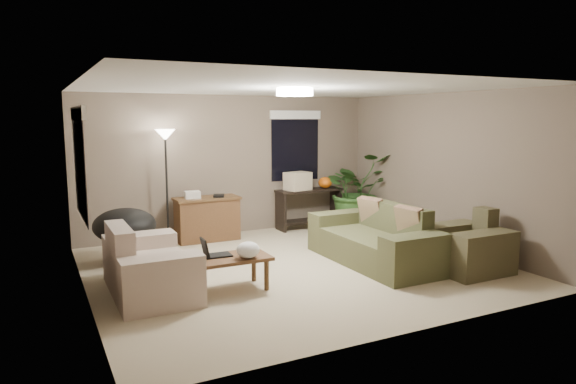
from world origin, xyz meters
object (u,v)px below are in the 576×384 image
main_sofa (375,243)px  floor_lamp (166,149)px  houseplant (356,198)px  console_table (309,205)px  cat_scratching_post (382,224)px  desk (207,219)px  armchair (466,249)px  coffee_table (228,262)px  papasan_chair (125,231)px  loveseat (147,269)px

main_sofa → floor_lamp: size_ratio=1.15×
main_sofa → houseplant: houseplant is taller
floor_lamp → houseplant: 3.76m
console_table → cat_scratching_post: (0.86, -1.16, -0.22)m
desk → cat_scratching_post: size_ratio=2.20×
armchair → houseplant: size_ratio=0.70×
coffee_table → console_table: 3.78m
armchair → desk: armchair is taller
main_sofa → desk: main_sofa is taller
console_table → desk: bearing=-177.4°
coffee_table → console_table: (2.63, 2.71, 0.08)m
houseplant → cat_scratching_post: (-0.03, -0.89, -0.35)m
papasan_chair → houseplant: (4.43, 0.60, 0.09)m
main_sofa → console_table: bearing=83.5°
desk → cat_scratching_post: desk is taller
floor_lamp → loveseat: bearing=-109.4°
loveseat → cat_scratching_post: (4.39, 1.21, -0.08)m
desk → houseplant: houseplant is taller
main_sofa → loveseat: same height
desk → console_table: 2.06m
loveseat → houseplant: houseplant is taller
coffee_table → floor_lamp: bearing=92.0°
desk → floor_lamp: (-0.67, 0.03, 1.22)m
console_table → papasan_chair: size_ratio=1.23×
loveseat → houseplant: bearing=25.4°
console_table → loveseat: bearing=-146.2°
main_sofa → cat_scratching_post: bearing=49.7°
loveseat → cat_scratching_post: bearing=15.4°
desk → console_table: size_ratio=0.85×
coffee_table → floor_lamp: size_ratio=0.52×
armchair → cat_scratching_post: (0.26, 2.23, -0.08)m
papasan_chair → cat_scratching_post: 4.42m
houseplant → cat_scratching_post: bearing=-91.7°
desk → coffee_table: bearing=-102.4°
console_table → floor_lamp: size_ratio=0.68×
papasan_chair → armchair: bearing=-31.3°
console_table → houseplant: houseplant is taller
desk → papasan_chair: 1.68m
loveseat → houseplant: (4.42, 2.09, 0.26)m
loveseat → desk: size_ratio=1.45×
papasan_chair → cat_scratching_post: papasan_chair is taller
papasan_chair → floor_lamp: floor_lamp is taller
console_table → main_sofa: bearing=-96.5°
main_sofa → loveseat: (-3.25, 0.14, 0.00)m
houseplant → cat_scratching_post: 0.95m
console_table → houseplant: 0.94m
loveseat → armchair: same height
armchair → cat_scratching_post: bearing=83.3°
console_table → papasan_chair: 3.65m
main_sofa → armchair: (0.89, -0.88, 0.00)m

